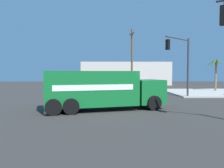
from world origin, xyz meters
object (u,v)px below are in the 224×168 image
object	(u,v)px
traffic_light_primary	(181,58)
utility_pole	(132,58)
palm_tree_far	(216,70)
delivery_truck	(101,89)

from	to	relation	value
traffic_light_primary	utility_pole	xyz separation A→B (m)	(-3.53, 12.89, 0.70)
palm_tree_far	delivery_truck	bearing A→B (deg)	-135.44
palm_tree_far	utility_pole	distance (m)	12.06
palm_tree_far	utility_pole	xyz separation A→B (m)	(-10.78, 5.08, 1.80)
delivery_truck	utility_pole	bearing A→B (deg)	77.88
traffic_light_primary	palm_tree_far	xyz separation A→B (m)	(7.25, 7.80, -1.10)
palm_tree_far	traffic_light_primary	bearing A→B (deg)	-132.90
traffic_light_primary	delivery_truck	bearing A→B (deg)	-138.01
traffic_light_primary	palm_tree_far	world-z (taller)	traffic_light_primary
delivery_truck	palm_tree_far	distance (m)	21.19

